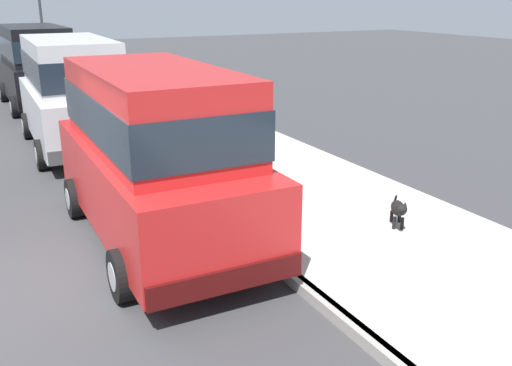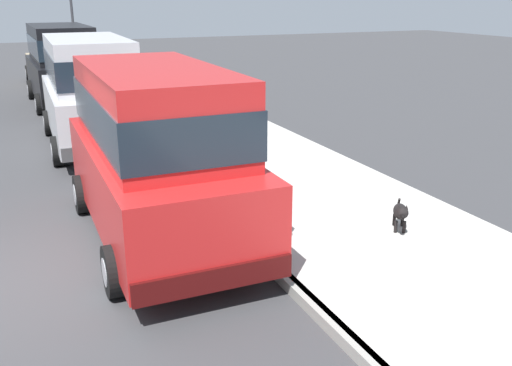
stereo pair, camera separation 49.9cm
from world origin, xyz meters
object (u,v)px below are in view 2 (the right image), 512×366
(car_silver_van, at_px, (90,87))
(car_red_van, at_px, (157,146))
(car_tan_hatchback, at_px, (52,59))
(dog_black, at_px, (401,212))
(fire_hydrant, at_px, (204,156))
(car_black_van, at_px, (62,61))
(street_lamp, at_px, (71,7))

(car_silver_van, bearing_deg, car_red_van, -89.38)
(car_tan_hatchback, xyz_separation_m, dog_black, (3.22, -18.27, -0.55))
(fire_hydrant, bearing_deg, dog_black, -66.35)
(car_red_van, height_order, car_black_van, same)
(car_silver_van, distance_m, fire_hydrant, 4.02)
(dog_black, xyz_separation_m, street_lamp, (-1.80, 22.34, 2.48))
(car_silver_van, distance_m, street_lamp, 15.00)
(fire_hydrant, bearing_deg, street_lamp, 90.31)
(car_red_van, height_order, street_lamp, street_lamp)
(car_black_van, relative_size, dog_black, 7.45)
(dog_black, height_order, street_lamp, street_lamp)
(car_tan_hatchback, bearing_deg, fire_hydrant, -83.98)
(car_red_van, xyz_separation_m, dog_black, (3.18, -1.54, -0.97))
(car_silver_van, height_order, car_tan_hatchback, car_silver_van)
(car_tan_hatchback, distance_m, fire_hydrant, 14.48)
(dog_black, bearing_deg, car_black_van, 103.78)
(street_lamp, bearing_deg, car_tan_hatchback, -109.20)
(car_black_van, xyz_separation_m, dog_black, (3.27, -13.35, -0.97))
(car_red_van, bearing_deg, car_black_van, 90.46)
(car_red_van, height_order, dog_black, car_red_van)
(car_silver_van, relative_size, fire_hydrant, 6.81)
(car_silver_van, bearing_deg, dog_black, -66.56)
(dog_black, bearing_deg, car_red_van, 154.22)
(car_black_van, bearing_deg, car_red_van, -89.54)
(car_black_van, height_order, street_lamp, street_lamp)
(car_tan_hatchback, relative_size, street_lamp, 0.87)
(car_silver_van, bearing_deg, fire_hydrant, -66.79)
(car_black_van, relative_size, street_lamp, 1.12)
(car_black_van, relative_size, fire_hydrant, 6.82)
(car_black_van, bearing_deg, car_tan_hatchback, 89.33)
(car_red_van, relative_size, dog_black, 7.40)
(dog_black, bearing_deg, fire_hydrant, 113.65)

